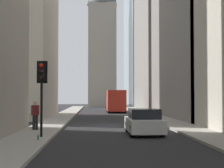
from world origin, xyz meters
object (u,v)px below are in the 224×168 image
at_px(pedestrian, 35,114).
at_px(discarded_bottle, 38,138).
at_px(sedan_white, 144,122).
at_px(traffic_light_foreground, 42,81).
at_px(delivery_truck, 116,101).

relative_size(pedestrian, discarded_bottle, 6.30).
relative_size(sedan_white, traffic_light_foreground, 1.16).
height_order(delivery_truck, traffic_light_foreground, traffic_light_foreground).
bearing_deg(discarded_bottle, sedan_white, -56.13).
distance_m(delivery_truck, sedan_white, 26.23).
relative_size(delivery_truck, discarded_bottle, 23.93).
xyz_separation_m(delivery_truck, traffic_light_foreground, (-28.48, 5.31, 1.40)).
height_order(sedan_white, pedestrian, pedestrian).
distance_m(delivery_truck, discarded_bottle, 30.23).
bearing_deg(delivery_truck, pedestrian, 165.96).
xyz_separation_m(traffic_light_foreground, discarded_bottle, (-1.27, -0.05, -2.61)).
xyz_separation_m(delivery_truck, pedestrian, (-24.82, 6.21, -0.39)).
bearing_deg(pedestrian, discarded_bottle, -169.19).
xyz_separation_m(traffic_light_foreground, pedestrian, (3.66, 0.90, -1.79)).
relative_size(sedan_white, pedestrian, 2.53).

